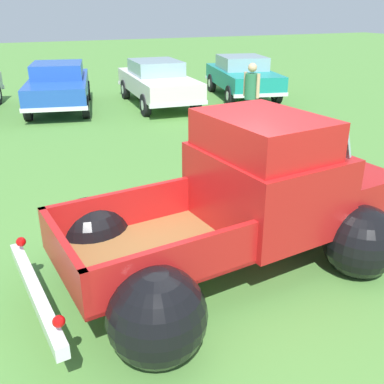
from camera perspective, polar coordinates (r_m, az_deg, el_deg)
ground_plane at (r=5.73m, az=3.72°, el=-9.85°), size 80.00×80.00×0.00m
vintage_pickup_truck at (r=5.57m, az=7.23°, el=-2.12°), size 4.81×3.20×1.96m
show_car_1 at (r=14.99m, az=-16.81°, el=13.13°), size 2.67×4.60×1.43m
show_car_2 at (r=15.10m, az=-4.50°, el=14.08°), size 2.04×4.60×1.43m
show_car_3 at (r=16.46m, az=6.52°, el=14.73°), size 2.66×4.44×1.43m
spectator_0 at (r=11.79m, az=7.64°, el=12.55°), size 0.42×0.53×1.76m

